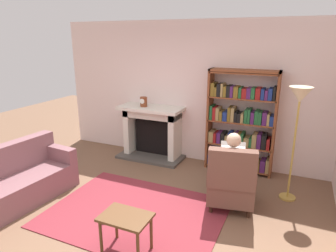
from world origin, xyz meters
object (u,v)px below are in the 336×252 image
Objects in this scene: sofa_floral at (16,182)px; mantel_clock at (144,102)px; side_table at (126,222)px; bookshelf at (241,124)px; seated_reader at (232,166)px; floor_lamp at (299,105)px; fireplace at (153,130)px; armchair_reading at (231,182)px.

mantel_clock is at bearing -16.44° from sofa_floral.
sofa_floral is 3.14× the size of side_table.
bookshelf is 1.63× the size of seated_reader.
bookshelf is (1.89, 0.13, -0.27)m from mantel_clock.
floor_lamp is (1.63, 2.03, 1.07)m from side_table.
bookshelf reaches higher than fireplace.
fireplace is 2.91m from side_table.
side_table is (-0.72, -2.76, -0.49)m from bookshelf.
side_table is (1.03, -2.72, -0.17)m from fireplace.
side_table is (1.17, -2.62, -0.76)m from mantel_clock.
seated_reader is (0.13, -1.26, -0.27)m from bookshelf.
sofa_floral is (-2.94, -1.21, -0.30)m from seated_reader.
mantel_clock is at bearing 168.15° from floor_lamp.
armchair_reading is at bearing -34.99° from fireplace.
fireplace is 0.62m from mantel_clock.
mantel_clock is 0.11× the size of floor_lamp.
fireplace is at bearing -18.53° from sofa_floral.
fireplace is 2.36× the size of side_table.
mantel_clock is 1.92m from bookshelf.
bookshelf is 1.46m from armchair_reading.
floor_lamp is (0.91, -0.72, 0.57)m from bookshelf.
bookshelf is at bearing -43.72° from sofa_floral.
floor_lamp is at bearing 51.30° from side_table.
side_table is at bearing -65.87° from mantel_clock.
side_table is at bearing 46.28° from armchair_reading.
armchair_reading is at bearing -31.09° from mantel_clock.
armchair_reading is at bearing 90.00° from seated_reader.
fireplace is at bearing -44.30° from seated_reader.
armchair_reading is at bearing -64.71° from sofa_floral.
floor_lamp is (3.72, 1.75, 1.14)m from sofa_floral.
bookshelf is at bearing -94.87° from armchair_reading.
seated_reader is 0.66× the size of floor_lamp.
fireplace is at bearing 110.76° from side_table.
fireplace is at bearing 165.51° from floor_lamp.
seated_reader is (2.03, -1.12, -0.54)m from mantel_clock.
bookshelf reaches higher than sofa_floral.
sofa_floral reaches higher than side_table.
fireplace is 1.78m from bookshelf.
fireplace is at bearing -178.82° from bookshelf.
seated_reader is at bearing -28.95° from mantel_clock.
floor_lamp reaches higher than seated_reader.
sofa_floral is 4.26m from floor_lamp.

